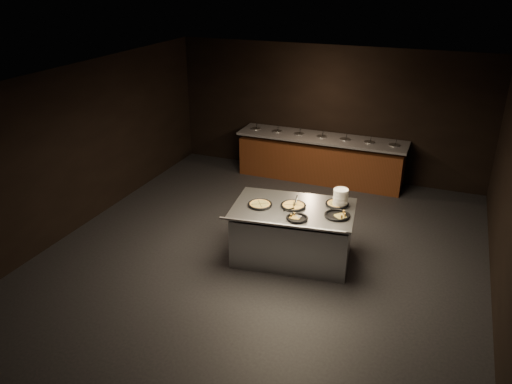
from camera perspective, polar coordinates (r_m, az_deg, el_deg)
room at (r=7.67m, az=0.75°, el=1.85°), size 7.02×8.02×2.92m
salad_bar at (r=11.20m, az=7.33°, el=3.51°), size 3.70×0.83×1.18m
serving_counter at (r=8.12m, az=4.20°, el=-4.81°), size 2.05×1.47×0.92m
plate_stack at (r=7.99m, az=9.64°, el=-0.65°), size 0.24×0.24×0.28m
pan_veggie_whole at (r=7.94m, az=0.46°, el=-1.42°), size 0.39×0.39×0.04m
pan_cheese_whole at (r=7.92m, az=4.29°, el=-1.54°), size 0.41×0.41×0.04m
pan_cheese_slices_a at (r=8.06m, az=9.26°, el=-1.34°), size 0.38×0.38×0.04m
pan_cheese_slices_b at (r=7.54m, az=4.72°, el=-2.97°), size 0.33×0.33×0.04m
pan_veggie_slices at (r=7.70m, az=9.27°, el=-2.63°), size 0.40×0.40×0.04m
server_left at (r=7.98m, az=4.62°, el=-0.96°), size 0.09×0.29×0.14m
server_right at (r=7.61m, az=4.07°, el=-2.25°), size 0.31×0.11×0.15m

